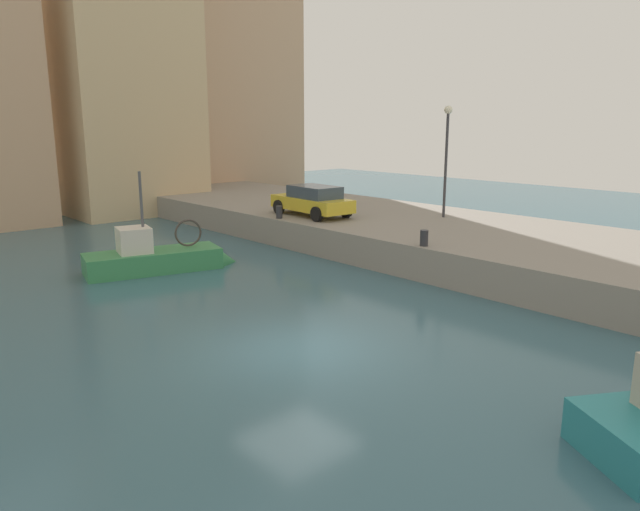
% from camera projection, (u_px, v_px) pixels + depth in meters
% --- Properties ---
extents(water_surface, '(80.00, 80.00, 0.00)m').
position_uv_depth(water_surface, '(297.00, 349.00, 14.33)').
color(water_surface, '#386070').
rests_on(water_surface, ground).
extents(quay_wall, '(9.00, 56.00, 1.20)m').
position_uv_depth(quay_wall, '(538.00, 255.00, 21.70)').
color(quay_wall, gray).
rests_on(quay_wall, ground).
extents(fishing_boat_green, '(5.79, 2.89, 4.41)m').
position_uv_depth(fishing_boat_green, '(162.00, 267.00, 21.90)').
color(fishing_boat_green, '#388951').
rests_on(fishing_boat_green, ground).
extents(parked_car_yellow, '(2.07, 4.21, 1.36)m').
position_uv_depth(parked_car_yellow, '(313.00, 200.00, 26.65)').
color(parked_car_yellow, gold).
rests_on(parked_car_yellow, quay_wall).
extents(mooring_bollard_mid, '(0.28, 0.28, 0.55)m').
position_uv_depth(mooring_bollard_mid, '(424.00, 238.00, 20.25)').
color(mooring_bollard_mid, '#2D2D33').
rests_on(mooring_bollard_mid, quay_wall).
extents(mooring_bollard_north, '(0.28, 0.28, 0.55)m').
position_uv_depth(mooring_bollard_north, '(279.00, 212.00, 26.05)').
color(mooring_bollard_north, '#2D2D33').
rests_on(mooring_bollard_north, quay_wall).
extents(quay_streetlamp, '(0.36, 0.36, 4.83)m').
position_uv_depth(quay_streetlamp, '(447.00, 143.00, 25.72)').
color(quay_streetlamp, '#38383D').
rests_on(quay_streetlamp, quay_wall).
extents(waterfront_building_west, '(10.75, 6.31, 23.65)m').
position_uv_depth(waterfront_building_west, '(222.00, 29.00, 42.72)').
color(waterfront_building_west, tan).
rests_on(waterfront_building_west, ground).
extents(waterfront_building_central, '(7.73, 8.71, 21.02)m').
position_uv_depth(waterfront_building_central, '(112.00, 31.00, 34.65)').
color(waterfront_building_central, '#D1B284').
rests_on(waterfront_building_central, ground).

